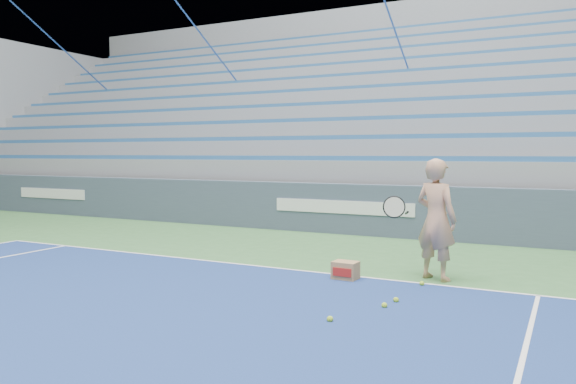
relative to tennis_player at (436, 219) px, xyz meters
The scene contains 8 objects.
sponsor_barrier 4.57m from the tennis_player, 127.25° to the left, with size 30.00×0.32×1.10m.
bleachers 9.86m from the tennis_player, 106.47° to the left, with size 31.00×9.15×7.30m.
tennis_player is the anchor object (origin of this frame).
ball_box 1.45m from the tennis_player, 152.62° to the right, with size 0.35×0.28×0.26m.
tennis_ball_0 1.94m from the tennis_player, 96.27° to the right, with size 0.07×0.07×0.07m, color #AED72B.
tennis_ball_1 0.95m from the tennis_player, 97.88° to the right, with size 0.07×0.07×0.07m, color #AED72B.
tennis_ball_2 1.67m from the tennis_player, 95.47° to the right, with size 0.07×0.07×0.07m, color #AED72B.
tennis_ball_3 2.70m from the tennis_player, 102.14° to the right, with size 0.07×0.07×0.07m, color #AED72B.
Camera 1 is at (4.45, 4.39, 1.78)m, focal length 35.00 mm.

